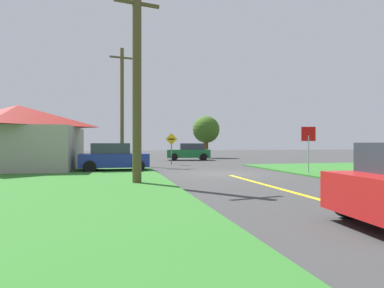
{
  "coord_description": "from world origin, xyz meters",
  "views": [
    {
      "loc": [
        -5.69,
        -16.61,
        1.6
      ],
      "look_at": [
        -0.95,
        3.38,
        1.57
      ],
      "focal_mm": 30.88,
      "sensor_mm": 36.0,
      "label": 1
    }
  ],
  "objects_px": {
    "car_approaching_junction": "(189,152)",
    "utility_pole_near": "(137,84)",
    "direction_sign": "(171,145)",
    "barn": "(18,138)",
    "oak_tree_left": "(206,130)",
    "utility_pole_mid": "(122,105)",
    "parked_car_near_building": "(113,157)",
    "stop_sign": "(308,141)"
  },
  "relations": [
    {
      "from": "car_approaching_junction",
      "to": "utility_pole_near",
      "type": "height_order",
      "value": "utility_pole_near"
    },
    {
      "from": "direction_sign",
      "to": "barn",
      "type": "xyz_separation_m",
      "value": [
        -9.72,
        -3.57,
        0.45
      ]
    },
    {
      "from": "oak_tree_left",
      "to": "direction_sign",
      "type": "bearing_deg",
      "value": -118.22
    },
    {
      "from": "utility_pole_mid",
      "to": "direction_sign",
      "type": "relative_size",
      "value": 3.6
    },
    {
      "from": "parked_car_near_building",
      "to": "direction_sign",
      "type": "bearing_deg",
      "value": 50.48
    },
    {
      "from": "oak_tree_left",
      "to": "barn",
      "type": "height_order",
      "value": "oak_tree_left"
    },
    {
      "from": "car_approaching_junction",
      "to": "direction_sign",
      "type": "distance_m",
      "value": 6.96
    },
    {
      "from": "parked_car_near_building",
      "to": "utility_pole_near",
      "type": "xyz_separation_m",
      "value": [
        0.9,
        -6.48,
        3.13
      ]
    },
    {
      "from": "direction_sign",
      "to": "oak_tree_left",
      "type": "xyz_separation_m",
      "value": [
        5.78,
        10.77,
        1.66
      ]
    },
    {
      "from": "stop_sign",
      "to": "car_approaching_junction",
      "type": "xyz_separation_m",
      "value": [
        -2.8,
        15.71,
        -0.94
      ]
    },
    {
      "from": "barn",
      "to": "direction_sign",
      "type": "bearing_deg",
      "value": 20.17
    },
    {
      "from": "stop_sign",
      "to": "utility_pole_mid",
      "type": "relative_size",
      "value": 0.29
    },
    {
      "from": "direction_sign",
      "to": "barn",
      "type": "relative_size",
      "value": 0.35
    },
    {
      "from": "direction_sign",
      "to": "oak_tree_left",
      "type": "relative_size",
      "value": 0.51
    },
    {
      "from": "stop_sign",
      "to": "utility_pole_near",
      "type": "relative_size",
      "value": 0.32
    },
    {
      "from": "direction_sign",
      "to": "barn",
      "type": "distance_m",
      "value": 10.36
    },
    {
      "from": "utility_pole_near",
      "to": "utility_pole_mid",
      "type": "relative_size",
      "value": 0.9
    },
    {
      "from": "car_approaching_junction",
      "to": "utility_pole_near",
      "type": "xyz_separation_m",
      "value": [
        -6.19,
        -18.0,
        3.13
      ]
    },
    {
      "from": "utility_pole_near",
      "to": "direction_sign",
      "type": "height_order",
      "value": "utility_pole_near"
    },
    {
      "from": "direction_sign",
      "to": "stop_sign",
      "type": "bearing_deg",
      "value": -59.09
    },
    {
      "from": "parked_car_near_building",
      "to": "utility_pole_mid",
      "type": "distance_m",
      "value": 6.35
    },
    {
      "from": "oak_tree_left",
      "to": "barn",
      "type": "bearing_deg",
      "value": -137.21
    },
    {
      "from": "stop_sign",
      "to": "direction_sign",
      "type": "xyz_separation_m",
      "value": [
        -5.62,
        9.38,
        -0.26
      ]
    },
    {
      "from": "utility_pole_mid",
      "to": "direction_sign",
      "type": "xyz_separation_m",
      "value": [
        3.67,
        0.03,
        -2.96
      ]
    },
    {
      "from": "parked_car_near_building",
      "to": "direction_sign",
      "type": "height_order",
      "value": "direction_sign"
    },
    {
      "from": "utility_pole_near",
      "to": "utility_pole_mid",
      "type": "xyz_separation_m",
      "value": [
        -0.29,
        11.64,
        0.51
      ]
    },
    {
      "from": "stop_sign",
      "to": "oak_tree_left",
      "type": "distance_m",
      "value": 20.21
    },
    {
      "from": "car_approaching_junction",
      "to": "oak_tree_left",
      "type": "relative_size",
      "value": 0.92
    },
    {
      "from": "stop_sign",
      "to": "direction_sign",
      "type": "height_order",
      "value": "stop_sign"
    },
    {
      "from": "car_approaching_junction",
      "to": "parked_car_near_building",
      "type": "bearing_deg",
      "value": 66.62
    },
    {
      "from": "parked_car_near_building",
      "to": "car_approaching_junction",
      "type": "bearing_deg",
      "value": 58.32
    },
    {
      "from": "barn",
      "to": "utility_pole_mid",
      "type": "bearing_deg",
      "value": 30.37
    },
    {
      "from": "parked_car_near_building",
      "to": "oak_tree_left",
      "type": "distance_m",
      "value": 19.01
    },
    {
      "from": "car_approaching_junction",
      "to": "parked_car_near_building",
      "type": "xyz_separation_m",
      "value": [
        -7.09,
        -11.52,
        -0.0
      ]
    },
    {
      "from": "car_approaching_junction",
      "to": "stop_sign",
      "type": "bearing_deg",
      "value": 108.33
    },
    {
      "from": "direction_sign",
      "to": "barn",
      "type": "height_order",
      "value": "barn"
    },
    {
      "from": "parked_car_near_building",
      "to": "direction_sign",
      "type": "xyz_separation_m",
      "value": [
        4.27,
        5.19,
        0.68
      ]
    },
    {
      "from": "parked_car_near_building",
      "to": "utility_pole_mid",
      "type": "bearing_deg",
      "value": 83.24
    },
    {
      "from": "car_approaching_junction",
      "to": "oak_tree_left",
      "type": "xyz_separation_m",
      "value": [
        2.96,
        4.44,
        2.34
      ]
    },
    {
      "from": "utility_pole_near",
      "to": "direction_sign",
      "type": "bearing_deg",
      "value": 73.87
    },
    {
      "from": "utility_pole_near",
      "to": "barn",
      "type": "height_order",
      "value": "utility_pole_near"
    },
    {
      "from": "utility_pole_near",
      "to": "oak_tree_left",
      "type": "relative_size",
      "value": 1.65
    }
  ]
}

